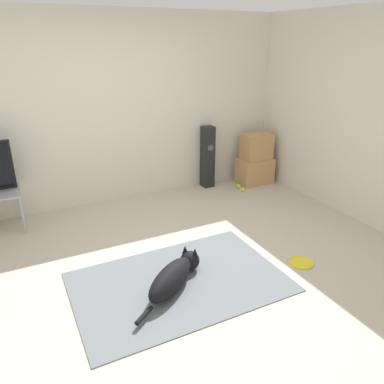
% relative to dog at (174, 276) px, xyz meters
% --- Properties ---
extents(ground_plane, '(12.00, 12.00, 0.00)m').
position_rel_dog_xyz_m(ground_plane, '(0.12, 0.25, -0.14)').
color(ground_plane, '#BCB29E').
extents(wall_back, '(8.00, 0.06, 2.55)m').
position_rel_dog_xyz_m(wall_back, '(0.12, 2.35, 1.14)').
color(wall_back, beige).
rests_on(wall_back, ground_plane).
extents(wall_right, '(0.06, 8.00, 2.55)m').
position_rel_dog_xyz_m(wall_right, '(2.72, 0.25, 1.14)').
color(wall_right, beige).
rests_on(wall_right, ground_plane).
extents(area_rug, '(1.98, 1.30, 0.01)m').
position_rel_dog_xyz_m(area_rug, '(0.08, 0.06, -0.13)').
color(area_rug, slate).
rests_on(area_rug, ground_plane).
extents(dog, '(0.87, 0.68, 0.26)m').
position_rel_dog_xyz_m(dog, '(0.00, 0.00, 0.00)').
color(dog, black).
rests_on(dog, area_rug).
extents(frisbee, '(0.25, 0.25, 0.03)m').
position_rel_dog_xyz_m(frisbee, '(1.35, -0.22, -0.12)').
color(frisbee, yellow).
rests_on(frisbee, ground_plane).
extents(cardboard_box_lower, '(0.54, 0.37, 0.40)m').
position_rel_dog_xyz_m(cardboard_box_lower, '(2.32, 1.98, 0.07)').
color(cardboard_box_lower, tan).
rests_on(cardboard_box_lower, ground_plane).
extents(cardboard_box_upper, '(0.45, 0.31, 0.40)m').
position_rel_dog_xyz_m(cardboard_box_upper, '(2.34, 1.99, 0.47)').
color(cardboard_box_upper, tan).
rests_on(cardboard_box_upper, cardboard_box_lower).
extents(floor_speaker, '(0.17, 0.18, 0.96)m').
position_rel_dog_xyz_m(floor_speaker, '(1.56, 2.19, 0.34)').
color(floor_speaker, black).
rests_on(floor_speaker, ground_plane).
extents(tennis_ball_by_boxes, '(0.07, 0.07, 0.07)m').
position_rel_dog_xyz_m(tennis_ball_by_boxes, '(1.95, 1.87, -0.10)').
color(tennis_ball_by_boxes, '#C6E033').
rests_on(tennis_ball_by_boxes, ground_plane).
extents(tennis_ball_near_speaker, '(0.07, 0.07, 0.07)m').
position_rel_dog_xyz_m(tennis_ball_near_speaker, '(1.94, 1.73, -0.10)').
color(tennis_ball_near_speaker, '#C6E033').
rests_on(tennis_ball_near_speaker, ground_plane).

